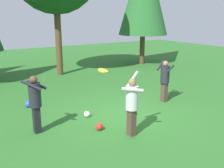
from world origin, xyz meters
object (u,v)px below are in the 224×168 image
(person_catcher, at_px, (35,99))
(ball_red, at_px, (99,127))
(frisbee, at_px, (103,71))
(person_bystander, at_px, (165,78))
(ball_white, at_px, (87,114))
(person_thrower, at_px, (132,102))
(ball_blue, at_px, (28,104))

(person_catcher, bearing_deg, ball_red, 9.28)
(frisbee, height_order, ball_red, frisbee)
(person_bystander, bearing_deg, ball_red, -4.61)
(person_catcher, relative_size, frisbee, 4.62)
(person_bystander, xyz_separation_m, ball_white, (-3.31, 0.17, -0.86))
(person_thrower, height_order, person_catcher, person_thrower)
(frisbee, bearing_deg, person_bystander, 19.76)
(person_catcher, bearing_deg, ball_blue, 118.11)
(ball_red, height_order, ball_white, ball_red)
(person_catcher, relative_size, person_bystander, 1.04)
(person_thrower, relative_size, ball_blue, 7.31)
(person_thrower, xyz_separation_m, person_bystander, (2.87, 1.71, -0.03))
(person_thrower, height_order, ball_blue, person_thrower)
(ball_red, relative_size, ball_blue, 0.87)
(person_catcher, distance_m, ball_blue, 2.46)
(frisbee, relative_size, ball_white, 1.75)
(person_thrower, relative_size, person_catcher, 1.08)
(person_bystander, height_order, ball_white, person_bystander)
(ball_white, bearing_deg, ball_red, -98.24)
(person_bystander, height_order, frisbee, frisbee)
(ball_white, bearing_deg, person_thrower, -76.83)
(frisbee, bearing_deg, ball_red, 81.13)
(ball_red, height_order, ball_blue, ball_blue)
(person_thrower, bearing_deg, person_bystander, -114.60)
(frisbee, bearing_deg, person_catcher, 142.74)
(person_thrower, distance_m, person_bystander, 3.34)
(person_bystander, bearing_deg, person_thrower, 11.11)
(person_catcher, distance_m, ball_red, 2.01)
(ball_white, bearing_deg, person_catcher, -171.33)
(ball_white, relative_size, ball_blue, 0.83)
(person_bystander, xyz_separation_m, ball_blue, (-4.69, 2.18, -0.83))
(person_thrower, bearing_deg, person_catcher, -1.93)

